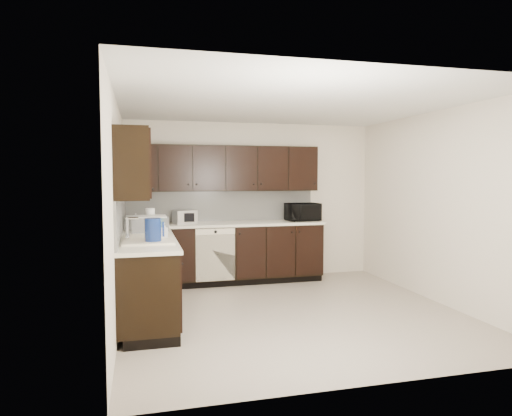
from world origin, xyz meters
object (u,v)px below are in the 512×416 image
(toaster_oven, at_px, (185,217))
(storage_bin, at_px, (146,224))
(sink, at_px, (148,246))
(blue_pitcher, at_px, (153,231))
(microwave, at_px, (303,212))

(toaster_oven, relative_size, storage_bin, 0.66)
(sink, bearing_deg, storage_bin, 90.37)
(storage_bin, height_order, blue_pitcher, blue_pitcher)
(blue_pitcher, bearing_deg, toaster_oven, 97.72)
(toaster_oven, height_order, storage_bin, toaster_oven)
(toaster_oven, xyz_separation_m, blue_pitcher, (-0.52, -1.93, 0.03))
(sink, height_order, storage_bin, sink)
(sink, xyz_separation_m, storage_bin, (-0.01, 0.89, 0.15))
(toaster_oven, bearing_deg, storage_bin, -140.66)
(storage_bin, bearing_deg, microwave, 18.09)
(sink, bearing_deg, microwave, 34.72)
(microwave, bearing_deg, sink, -150.41)
(microwave, bearing_deg, blue_pitcher, -146.77)
(sink, height_order, microwave, microwave)
(sink, distance_m, blue_pitcher, 0.28)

